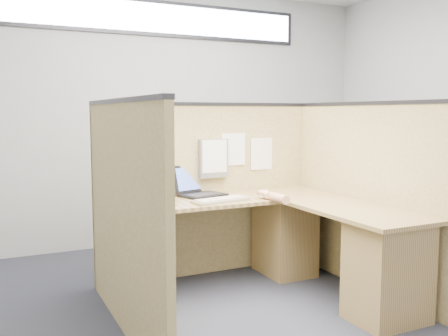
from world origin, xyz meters
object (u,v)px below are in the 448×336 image
laptop (200,188)px  keyboard (221,200)px  l_desk (267,246)px  mouse (264,196)px

laptop → keyboard: (0.02, -0.38, -0.05)m
l_desk → keyboard: bearing=142.7°
keyboard → laptop: bearing=83.4°
l_desk → laptop: 0.79m
l_desk → keyboard: keyboard is taller
l_desk → mouse: mouse is taller
mouse → l_desk: bearing=-114.4°
l_desk → keyboard: 0.51m
laptop → keyboard: laptop is taller
keyboard → mouse: size_ratio=4.53×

